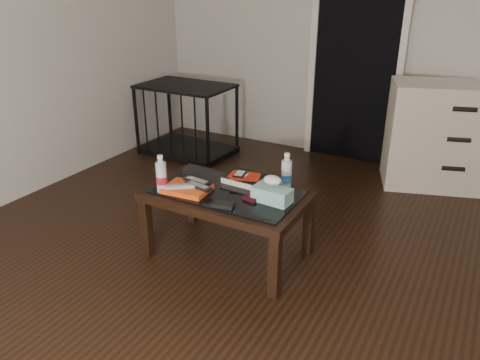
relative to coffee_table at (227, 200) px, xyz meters
The scene contains 17 objects.
ground 0.74m from the coffee_table, 28.88° to the right, with size 5.00×5.00×0.00m, color black.
doorway 2.26m from the coffee_table, 86.14° to the left, with size 0.90×0.08×2.07m.
coffee_table is the anchor object (origin of this frame).
dresser 2.26m from the coffee_table, 58.65° to the left, with size 1.30×0.84×0.90m.
pet_crate 2.02m from the coffee_table, 132.22° to the left, with size 0.94×0.66×0.71m.
magazines 0.26m from the coffee_table, 151.05° to the right, with size 0.28×0.21×0.03m, color #E34C15.
remote_silver 0.31m from the coffee_table, 148.40° to the right, with size 0.20×0.05×0.02m, color #ACACB0.
remote_black_front 0.21m from the coffee_table, 146.65° to the right, with size 0.20×0.05×0.02m, color black.
remote_black_back 0.23m from the coffee_table, 169.36° to the right, with size 0.20×0.05×0.02m, color black.
textbook 0.20m from the coffee_table, 82.46° to the left, with size 0.25×0.20×0.05m, color black.
dvd_mailers 0.21m from the coffee_table, 81.46° to the left, with size 0.19×0.14×0.01m, color #B0200B.
ipod 0.20m from the coffee_table, 87.96° to the left, with size 0.06×0.10×0.02m, color black.
flip_phone 0.21m from the coffee_table, 14.03° to the right, with size 0.09×0.05×0.02m, color black.
wallet 0.23m from the coffee_table, 65.11° to the right, with size 0.12×0.07×0.02m, color black.
water_bottle_left 0.45m from the coffee_table, 151.13° to the right, with size 0.07×0.07×0.24m, color silver.
water_bottle_right 0.42m from the coffee_table, 34.36° to the left, with size 0.07×0.07×0.24m, color silver.
tissue_box 0.33m from the coffee_table, ahead, with size 0.23×0.12×0.09m, color teal.
Camera 1 is at (0.81, -2.00, 1.70)m, focal length 35.00 mm.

